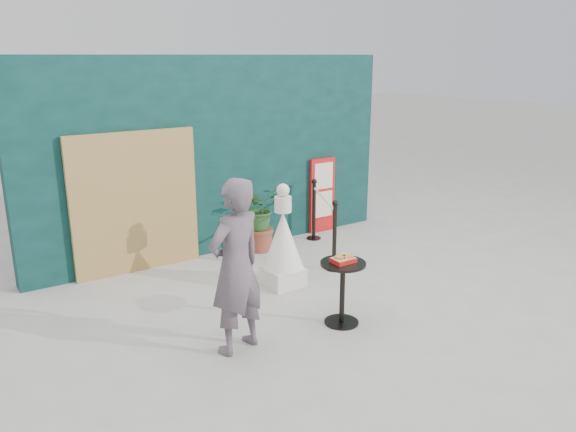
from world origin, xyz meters
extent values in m
plane|color=#ADAAA5|center=(0.00, 0.00, 0.00)|extent=(60.00, 60.00, 0.00)
cube|color=black|center=(0.00, 3.15, 1.50)|extent=(6.00, 0.30, 3.00)
cube|color=tan|center=(-1.40, 2.94, 1.00)|extent=(1.80, 0.08, 2.00)
imported|color=#61535A|center=(-1.34, 0.16, 0.93)|extent=(0.76, 0.60, 1.85)
cube|color=red|center=(1.90, 2.96, 0.65)|extent=(0.50, 0.06, 1.30)
cube|color=beige|center=(1.90, 2.92, 1.00)|extent=(0.38, 0.02, 0.45)
cube|color=beige|center=(1.90, 2.92, 0.50)|extent=(0.38, 0.02, 0.45)
cube|color=red|center=(1.90, 2.92, 0.15)|extent=(0.38, 0.02, 0.18)
cube|color=silver|center=(0.00, 1.32, 0.13)|extent=(0.47, 0.47, 0.26)
cone|color=white|center=(0.00, 1.32, 0.64)|extent=(0.55, 0.55, 0.77)
cylinder|color=white|center=(0.00, 1.32, 1.13)|extent=(0.22, 0.22, 0.21)
sphere|color=white|center=(0.00, 1.32, 1.32)|extent=(0.17, 0.17, 0.17)
cylinder|color=black|center=(-0.05, 0.01, 0.01)|extent=(0.40, 0.40, 0.02)
cylinder|color=black|center=(-0.05, 0.01, 0.36)|extent=(0.06, 0.06, 0.72)
cylinder|color=black|center=(-0.05, 0.01, 0.73)|extent=(0.52, 0.52, 0.03)
cube|color=#AA1A12|center=(-0.05, 0.01, 0.78)|extent=(0.26, 0.19, 0.05)
cube|color=#F23D20|center=(-0.05, 0.01, 0.80)|extent=(0.24, 0.17, 0.00)
cube|color=#BE9645|center=(-0.09, 0.02, 0.82)|extent=(0.15, 0.14, 0.02)
cube|color=tan|center=(0.00, -0.01, 0.82)|extent=(0.13, 0.13, 0.02)
cone|color=yellow|center=(-0.03, 0.06, 0.83)|extent=(0.06, 0.06, 0.06)
cylinder|color=brown|center=(0.48, 2.69, 0.15)|extent=(0.37, 0.37, 0.31)
cylinder|color=brown|center=(0.48, 2.69, 0.33)|extent=(0.41, 0.41, 0.05)
imported|color=#264F22|center=(0.48, 2.69, 0.70)|extent=(0.61, 0.53, 0.68)
cylinder|color=black|center=(0.93, 1.39, 0.01)|extent=(0.24, 0.24, 0.02)
cylinder|color=black|center=(0.93, 1.39, 0.48)|extent=(0.06, 0.06, 0.96)
sphere|color=black|center=(0.93, 1.39, 0.99)|extent=(0.09, 0.09, 0.09)
cylinder|color=black|center=(1.53, 2.69, 0.01)|extent=(0.24, 0.24, 0.02)
cylinder|color=black|center=(1.53, 2.69, 0.48)|extent=(0.06, 0.06, 0.96)
sphere|color=black|center=(1.53, 2.69, 0.99)|extent=(0.09, 0.09, 0.09)
cylinder|color=white|center=(1.23, 2.04, 0.88)|extent=(0.63, 1.31, 0.03)
camera|label=1|loc=(-3.88, -4.54, 2.99)|focal=35.00mm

